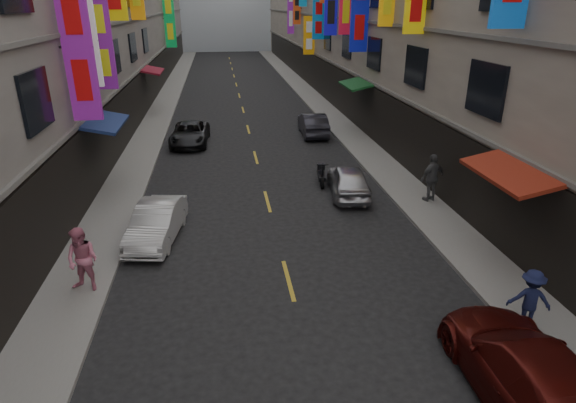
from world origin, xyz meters
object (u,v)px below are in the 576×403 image
object	(u,v)px
car_left_mid	(157,223)
car_right_far	(313,124)
pedestrian_lfar	(83,260)
pedestrian_rnear	(530,299)
car_right_near	(530,375)
scooter_far_right	(321,174)
car_right_mid	(348,180)
pedestrian_rfar	(432,178)
car_left_far	(190,134)

from	to	relation	value
car_left_mid	car_right_far	bearing A→B (deg)	67.89
pedestrian_lfar	pedestrian_rnear	size ratio (longest dim) A/B	1.20
car_right_near	pedestrian_lfar	size ratio (longest dim) A/B	2.74
scooter_far_right	car_left_mid	world-z (taller)	car_left_mid
scooter_far_right	pedestrian_rnear	size ratio (longest dim) A/B	1.18
car_right_mid	pedestrian_rnear	xyz separation A→B (m)	(2.00, -9.32, 0.24)
car_right_mid	car_left_mid	bearing A→B (deg)	29.23
car_right_mid	pedestrian_lfar	size ratio (longest dim) A/B	2.05
car_left_mid	car_right_far	xyz separation A→B (m)	(7.78, 12.88, 0.05)
car_right_near	pedestrian_lfar	world-z (taller)	pedestrian_lfar
car_right_near	car_right_mid	world-z (taller)	car_right_near
car_right_mid	scooter_far_right	bearing A→B (deg)	-54.26
pedestrian_lfar	pedestrian_rfar	world-z (taller)	pedestrian_rfar
car_right_near	scooter_far_right	bearing A→B (deg)	-81.43
scooter_far_right	pedestrian_lfar	distance (m)	11.18
car_left_far	pedestrian_rnear	bearing A→B (deg)	-60.57
car_left_far	pedestrian_lfar	world-z (taller)	pedestrian_lfar
car_right_mid	pedestrian_rnear	world-z (taller)	pedestrian_rnear
pedestrian_rfar	car_right_far	bearing A→B (deg)	-96.51
car_left_far	pedestrian_rfar	world-z (taller)	pedestrian_rfar
car_right_mid	pedestrian_rfar	xyz separation A→B (m)	(2.99, -1.35, 0.43)
pedestrian_rnear	pedestrian_rfar	size ratio (longest dim) A/B	0.80
scooter_far_right	pedestrian_rfar	world-z (taller)	pedestrian_rfar
pedestrian_lfar	pedestrian_rnear	distance (m)	11.42
car_left_far	car_right_far	size ratio (longest dim) A/B	1.06
car_right_mid	pedestrian_rfar	size ratio (longest dim) A/B	1.97
car_right_mid	pedestrian_lfar	distance (m)	10.88
car_right_near	car_right_mid	bearing A→B (deg)	-84.74
pedestrian_rnear	car_right_far	bearing A→B (deg)	-64.18
car_left_mid	car_right_near	distance (m)	11.62
car_left_mid	car_left_far	world-z (taller)	car_left_mid
car_left_mid	car_right_near	size ratio (longest dim) A/B	0.75
car_right_mid	car_right_far	xyz separation A→B (m)	(0.38, 9.79, 0.02)
car_right_far	pedestrian_rfar	size ratio (longest dim) A/B	2.11
scooter_far_right	car_right_mid	world-z (taller)	car_right_mid
pedestrian_lfar	car_left_far	bearing A→B (deg)	102.25
car_right_near	car_right_far	xyz separation A→B (m)	(-0.22, 21.31, -0.06)
car_right_near	pedestrian_rnear	distance (m)	2.61
scooter_far_right	car_left_mid	distance (m)	8.01
scooter_far_right	pedestrian_rfar	size ratio (longest dim) A/B	0.94
pedestrian_lfar	pedestrian_rfar	distance (m)	12.89
car_right_near	pedestrian_lfar	distance (m)	10.97
car_left_far	pedestrian_lfar	xyz separation A→B (m)	(-2.12, -14.94, 0.44)
scooter_far_right	pedestrian_rfar	bearing A→B (deg)	150.72
car_right_mid	car_right_far	bearing A→B (deg)	-85.66
car_left_far	pedestrian_rnear	size ratio (longest dim) A/B	2.81
pedestrian_rnear	pedestrian_rfar	distance (m)	8.04
car_left_mid	car_right_mid	xyz separation A→B (m)	(7.40, 3.09, 0.02)
car_right_mid	car_right_far	world-z (taller)	car_right_far
car_left_far	pedestrian_rnear	distance (m)	20.16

